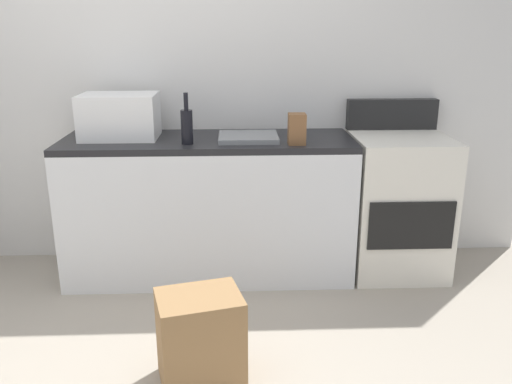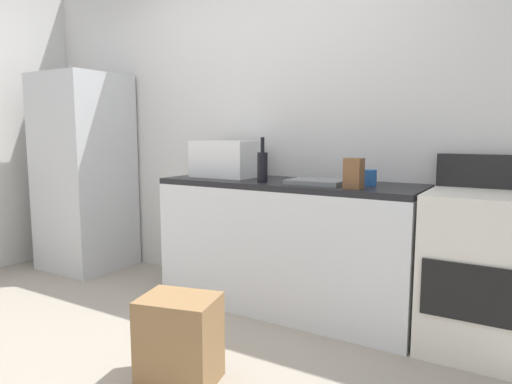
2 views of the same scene
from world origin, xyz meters
name	(u,v)px [view 2 (image 2 of 2)]	position (x,y,z in m)	size (l,w,h in m)	color
ground_plane	(129,370)	(0.00, 0.00, 0.00)	(6.00, 6.00, 0.00)	#9E9384
wall_back	(274,124)	(0.00, 1.55, 1.30)	(5.00, 0.10, 2.60)	silver
kitchen_counter	(287,245)	(0.30, 1.20, 0.45)	(1.80, 0.60, 0.90)	silver
refrigerator	(85,173)	(-1.75, 1.15, 0.87)	(0.68, 0.66, 1.74)	silver
stove_oven	(481,270)	(1.52, 1.21, 0.47)	(0.60, 0.61, 1.10)	silver
microwave	(227,159)	(-0.24, 1.24, 1.04)	(0.46, 0.34, 0.27)	white
sink_basin	(319,181)	(0.55, 1.15, 0.92)	(0.36, 0.32, 0.03)	slate
wine_bottle	(262,166)	(0.19, 1.05, 1.01)	(0.07, 0.07, 0.30)	black
coffee_mug	(370,178)	(0.87, 1.21, 0.95)	(0.08, 0.08, 0.10)	#2659A5
knife_block	(354,173)	(0.83, 1.01, 0.99)	(0.10, 0.10, 0.18)	brown
cardboard_box_large	(180,340)	(0.30, 0.06, 0.22)	(0.37, 0.28, 0.44)	olive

